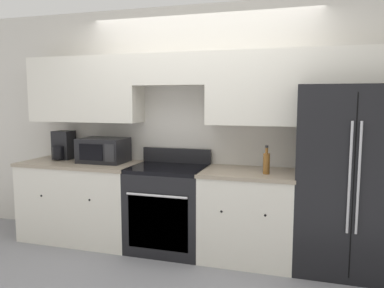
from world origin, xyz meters
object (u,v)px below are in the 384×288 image
object	(u,v)px
oven_range	(168,208)
microwave	(103,150)
bottle	(266,163)
refrigerator	(349,179)

from	to	relation	value
oven_range	microwave	xyz separation A→B (m)	(-0.80, 0.07, 0.58)
microwave	bottle	xyz separation A→B (m)	(1.82, -0.15, -0.03)
bottle	microwave	bearing A→B (deg)	175.29
microwave	refrigerator	bearing A→B (deg)	-0.45
refrigerator	microwave	xyz separation A→B (m)	(-2.56, 0.02, 0.17)
oven_range	microwave	world-z (taller)	microwave
oven_range	refrigerator	world-z (taller)	refrigerator
oven_range	microwave	distance (m)	0.99
microwave	bottle	size ratio (longest dim) A/B	1.88
bottle	refrigerator	bearing A→B (deg)	9.92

